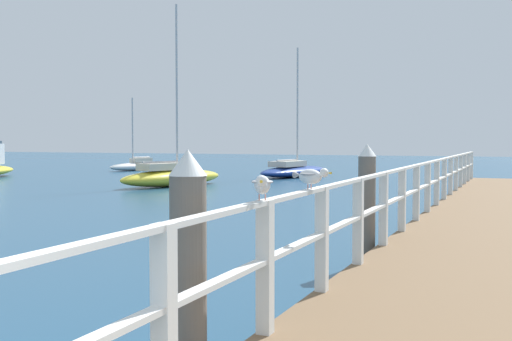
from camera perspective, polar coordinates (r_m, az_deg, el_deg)
The scene contains 9 objects.
pier_deck at distance 14.49m, azimuth 19.86°, elevation -4.62°, with size 2.59×27.07×0.46m, color brown.
pier_railing at distance 14.51m, azimuth 15.13°, elevation -0.93°, with size 0.12×25.59×1.11m.
dock_piling_near at distance 4.91m, azimuth -6.08°, elevation -9.66°, with size 0.29×0.29×1.99m.
dock_piling_far at distance 10.43m, azimuth 9.89°, elevation -3.05°, with size 0.29×0.29×1.99m.
seagull_foreground at distance 5.13m, azimuth 0.56°, elevation -1.21°, with size 0.24×0.46×0.21m.
seagull_background at distance 6.30m, azimuth 4.95°, elevation -0.47°, with size 0.46×0.25×0.21m.
boat_1 at distance 35.07m, azimuth 3.41°, elevation 0.03°, with size 3.13×6.50×7.11m.
boat_4 at distance 28.19m, azimuth -7.56°, elevation -0.50°, with size 3.16×5.93×7.98m.
boat_5 at distance 42.71m, azimuth -10.71°, elevation 0.45°, with size 2.33×4.18×4.79m.
Camera 1 is at (0.73, -0.82, 2.06)m, focal length 44.64 mm.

